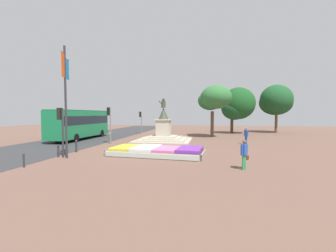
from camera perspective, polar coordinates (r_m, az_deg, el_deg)
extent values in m
plane|color=brown|center=(17.61, -6.77, -6.59)|extent=(86.89, 86.89, 0.00)
cube|color=#333335|center=(22.07, -30.43, -5.02)|extent=(8.06, 76.03, 0.01)
cube|color=#38281C|center=(16.30, -2.86, -6.73)|extent=(6.81, 3.33, 0.35)
cube|color=gray|center=(14.97, -4.56, -7.53)|extent=(6.77, 0.71, 0.39)
cube|color=gray|center=(17.64, -1.42, -5.92)|extent=(6.77, 0.71, 0.39)
cube|color=gray|center=(17.61, -13.33, -6.01)|extent=(0.37, 2.95, 0.39)
cube|color=gray|center=(15.60, 9.01, -7.12)|extent=(0.37, 2.95, 0.39)
cube|color=yellow|center=(17.14, -10.54, -5.39)|extent=(1.82, 2.68, 0.19)
cube|color=white|center=(16.51, -5.51, -5.60)|extent=(1.82, 2.68, 0.23)
cube|color=#D86699|center=(16.03, -0.13, -5.92)|extent=(1.82, 2.68, 0.19)
cube|color=#72339E|center=(15.69, 5.55, -6.01)|extent=(1.82, 2.68, 0.25)
cube|color=#B2BCAD|center=(14.92, -4.62, -7.57)|extent=(6.45, 0.78, 0.31)
cube|color=#B0A691|center=(24.77, -1.15, -3.63)|extent=(5.96, 5.96, 0.14)
cube|color=#B0A692|center=(24.75, -1.15, -3.31)|extent=(4.91, 4.91, 0.14)
cube|color=#B3A894|center=(24.73, -1.15, -2.98)|extent=(3.87, 3.87, 0.14)
cube|color=#B2A793|center=(24.72, -1.15, -2.66)|extent=(2.82, 2.82, 0.14)
cube|color=#B2A893|center=(24.65, -1.15, -0.51)|extent=(1.45, 1.45, 1.72)
cube|color=#B2A893|center=(24.61, -1.15, 1.62)|extent=(1.71, 1.71, 0.12)
cone|color=#384233|center=(24.60, -1.16, 3.21)|extent=(1.09, 1.09, 1.24)
cylinder|color=#384233|center=(24.63, -1.16, 5.49)|extent=(0.46, 0.46, 0.72)
sphere|color=#384233|center=(24.65, -1.16, 6.69)|extent=(0.32, 0.32, 0.32)
cylinder|color=#384233|center=(24.53, -1.79, 5.84)|extent=(0.53, 0.38, 0.54)
cylinder|color=#2D2D33|center=(16.70, -25.17, -1.57)|extent=(0.12, 0.12, 3.35)
cube|color=black|center=(16.76, -25.86, 2.80)|extent=(0.26, 0.30, 0.80)
cylinder|color=red|center=(16.83, -26.27, 3.70)|extent=(0.04, 0.14, 0.14)
cylinder|color=#543E08|center=(16.83, -26.25, 2.79)|extent=(0.04, 0.14, 0.14)
cylinder|color=#0D4211|center=(16.83, -26.23, 1.88)|extent=(0.04, 0.14, 0.14)
cylinder|color=slate|center=(22.96, -14.39, 0.10)|extent=(0.12, 0.12, 3.61)
cube|color=black|center=(23.03, -14.87, 3.60)|extent=(0.26, 0.30, 0.80)
cylinder|color=#4B0808|center=(23.10, -15.18, 4.25)|extent=(0.04, 0.14, 0.14)
cylinder|color=#543E08|center=(23.10, -15.17, 3.59)|extent=(0.04, 0.14, 0.14)
cylinder|color=green|center=(23.10, -15.16, 2.93)|extent=(0.04, 0.14, 0.14)
cube|color=gold|center=(23.06, -14.59, -1.77)|extent=(0.11, 0.17, 0.20)
cylinder|color=slate|center=(33.56, -6.74, 0.79)|extent=(0.12, 0.12, 3.31)
cube|color=black|center=(33.62, -7.07, 2.94)|extent=(0.27, 0.31, 0.80)
cylinder|color=#4B0808|center=(33.67, -7.28, 3.39)|extent=(0.05, 0.14, 0.14)
cylinder|color=yellow|center=(33.67, -7.28, 2.94)|extent=(0.05, 0.14, 0.14)
cylinder|color=#0D4211|center=(33.67, -7.28, 2.48)|extent=(0.05, 0.14, 0.14)
cylinder|color=#2D2D33|center=(16.33, -24.55, 5.44)|extent=(0.14, 0.14, 7.39)
cube|color=#1972B2|center=(16.89, -24.25, 13.00)|extent=(0.12, 0.52, 1.34)
cylinder|color=#2D2D33|center=(17.02, -24.30, 15.23)|extent=(0.16, 0.66, 0.03)
cube|color=#D84C19|center=(16.37, -25.14, 13.94)|extent=(0.10, 0.41, 1.59)
cylinder|color=#2D2D33|center=(16.54, -25.20, 16.63)|extent=(0.14, 0.55, 0.03)
cube|color=#197A47|center=(28.22, -21.39, 0.54)|extent=(2.36, 9.79, 2.95)
cube|color=black|center=(28.21, -21.41, 1.44)|extent=(2.38, 9.50, 0.94)
cube|color=#146139|center=(28.20, -21.45, 3.64)|extent=(2.32, 9.59, 0.10)
cylinder|color=black|center=(31.58, -20.03, -1.69)|extent=(0.28, 0.90, 0.90)
cylinder|color=black|center=(30.57, -16.54, -1.78)|extent=(0.28, 0.90, 0.90)
cylinder|color=black|center=(26.67, -26.30, -2.65)|extent=(0.28, 0.90, 0.90)
cylinder|color=black|center=(25.47, -22.40, -2.82)|extent=(0.28, 0.90, 0.90)
cylinder|color=#338C4C|center=(12.56, 18.56, -8.77)|extent=(0.13, 0.13, 0.79)
cylinder|color=#338C4C|center=(12.72, 18.92, -8.63)|extent=(0.13, 0.13, 0.79)
cube|color=#264CA5|center=(12.52, 18.79, -5.68)|extent=(0.40, 0.44, 0.56)
cylinder|color=#264CA5|center=(12.31, 18.30, -5.94)|extent=(0.09, 0.09, 0.53)
cylinder|color=#264CA5|center=(12.74, 19.26, -5.66)|extent=(0.09, 0.09, 0.53)
sphere|color=brown|center=(12.47, 18.82, -3.80)|extent=(0.20, 0.20, 0.20)
cube|color=#591E19|center=(12.87, 19.35, -7.61)|extent=(0.26, 0.30, 0.22)
cylinder|color=#264CA5|center=(22.93, 19.31, -3.46)|extent=(0.13, 0.13, 0.83)
cylinder|color=#264CA5|center=(23.09, 19.09, -3.42)|extent=(0.13, 0.13, 0.83)
cube|color=#264CA5|center=(22.94, 19.23, -1.68)|extent=(0.34, 0.43, 0.59)
cylinder|color=#264CA5|center=(22.74, 19.54, -1.80)|extent=(0.09, 0.09, 0.56)
cylinder|color=#264CA5|center=(23.15, 18.93, -1.71)|extent=(0.09, 0.09, 0.56)
sphere|color=#8C664C|center=(22.91, 19.25, -0.60)|extent=(0.21, 0.21, 0.21)
cylinder|color=#2D2D33|center=(14.76, -32.78, -7.53)|extent=(0.10, 0.10, 0.70)
sphere|color=#2D2D33|center=(14.70, -32.82, -6.07)|extent=(0.11, 0.11, 0.11)
cylinder|color=#2D2D33|center=(17.13, -26.10, -5.88)|extent=(0.13, 0.13, 0.75)
sphere|color=#2D2D33|center=(17.08, -26.13, -4.51)|extent=(0.15, 0.15, 0.15)
cylinder|color=#2D2D33|center=(18.77, -22.26, -4.94)|extent=(0.15, 0.15, 0.81)
sphere|color=#2D2D33|center=(18.72, -22.28, -3.57)|extent=(0.16, 0.16, 0.16)
cylinder|color=brown|center=(39.31, 25.76, 0.87)|extent=(0.40, 0.40, 3.37)
ellipsoid|color=#1C4D26|center=(39.33, 25.80, 6.08)|extent=(4.87, 4.82, 4.61)
ellipsoid|color=#1B4A26|center=(40.15, 25.69, 5.33)|extent=(5.09, 4.46, 3.95)
cylinder|color=brown|center=(29.63, 11.15, 0.48)|extent=(0.42, 0.42, 3.32)
ellipsoid|color=#2C6834|center=(30.52, 10.68, 6.35)|extent=(3.27, 3.08, 2.52)
ellipsoid|color=#2F6A34|center=(28.78, 12.11, 7.19)|extent=(3.85, 4.05, 2.92)
cylinder|color=#4C3823|center=(36.13, 15.90, -0.09)|extent=(0.45, 0.45, 2.13)
ellipsoid|color=#194C1F|center=(35.74, 17.45, 5.51)|extent=(4.98, 4.51, 4.82)
ellipsoid|color=#1C4D27|center=(35.46, 16.58, 4.31)|extent=(3.99, 3.63, 3.47)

